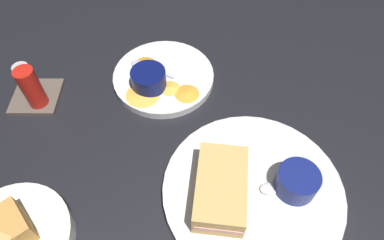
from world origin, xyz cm
name	(u,v)px	position (x,y,z in cm)	size (l,w,h in cm)	color
ground_plane	(197,162)	(0.00, 0.00, -1.50)	(110.00, 110.00, 3.00)	black
plate_sandwich_main	(253,191)	(-6.52, -8.91, 0.80)	(29.23, 29.23, 1.60)	silver
sandwich_half_near	(221,188)	(-7.66, -3.47, 4.00)	(13.94, 8.96, 4.80)	tan
ramekin_dark_sauce	(297,181)	(-6.20, -15.48, 3.76)	(6.65, 6.65, 4.02)	navy
spoon_by_dark_ramekin	(262,190)	(-6.83, -10.13, 1.96)	(2.64, 9.96, 0.80)	silver
plate_chips_companion	(164,77)	(18.74, 6.97, 0.80)	(20.58, 20.58, 1.60)	silver
ramekin_light_gravy	(149,78)	(15.65, 9.54, 3.64)	(6.81, 6.81, 3.79)	#0C144C
spoon_by_gravy_ramekin	(144,66)	(20.63, 11.08, 1.96)	(5.47, 9.58, 0.80)	silver
plantain_chip_scatter	(156,84)	(15.85, 8.29, 1.90)	(15.92, 15.73, 0.60)	orange
condiment_caddy	(32,89)	(13.07, 31.61, 3.41)	(9.00, 9.00, 9.50)	brown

